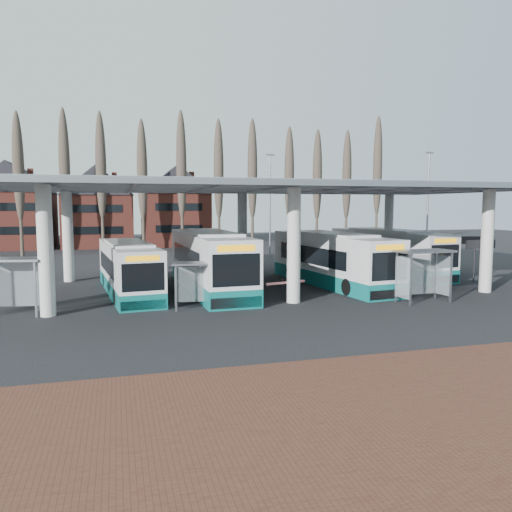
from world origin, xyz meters
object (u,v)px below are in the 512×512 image
object	(u,v)px
bus_0	(128,269)
bus_1	(209,262)
bus_2	(331,260)
shelter_2	(422,264)
bus_3	(387,252)
shelter_1	(198,275)
shelter_0	(13,274)

from	to	relation	value
bus_0	bus_1	world-z (taller)	bus_1
bus_2	shelter_2	world-z (taller)	bus_2
bus_1	bus_2	distance (m)	7.90
bus_3	shelter_2	size ratio (longest dim) A/B	3.95
bus_1	bus_0	bearing A→B (deg)	179.86
bus_0	bus_2	bearing A→B (deg)	-6.66
bus_0	shelter_2	distance (m)	16.36
bus_3	shelter_1	world-z (taller)	bus_3
shelter_2	bus_2	bearing A→B (deg)	102.82
shelter_2	bus_3	bearing A→B (deg)	63.80
bus_1	shelter_2	bearing A→B (deg)	-36.36
bus_0	bus_1	xyz separation A→B (m)	(4.76, 0.12, 0.25)
bus_2	shelter_2	size ratio (longest dim) A/B	3.99
bus_3	shelter_1	distance (m)	18.19
shelter_1	bus_0	bearing A→B (deg)	128.26
shelter_0	shelter_2	bearing A→B (deg)	3.94
bus_3	shelter_0	xyz separation A→B (m)	(-24.21, -8.20, 0.36)
bus_1	shelter_1	bearing A→B (deg)	-107.26
bus_0	shelter_0	size ratio (longest dim) A/B	3.57
bus_1	bus_3	size ratio (longest dim) A/B	1.05
bus_2	shelter_1	bearing A→B (deg)	-157.07
shelter_1	bus_3	bearing A→B (deg)	37.73
bus_2	shelter_2	bearing A→B (deg)	-78.47
shelter_2	shelter_0	bearing A→B (deg)	168.18
shelter_0	shelter_1	world-z (taller)	shelter_0
shelter_0	shelter_2	xyz separation A→B (m)	(20.11, -2.40, 0.07)
bus_1	shelter_2	world-z (taller)	bus_1
bus_1	shelter_1	world-z (taller)	bus_1
shelter_0	shelter_1	distance (m)	8.53
bus_0	bus_1	bearing A→B (deg)	-4.68
bus_2	shelter_0	xyz separation A→B (m)	(-17.93, -4.36, 0.35)
bus_1	bus_2	bearing A→B (deg)	-3.31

